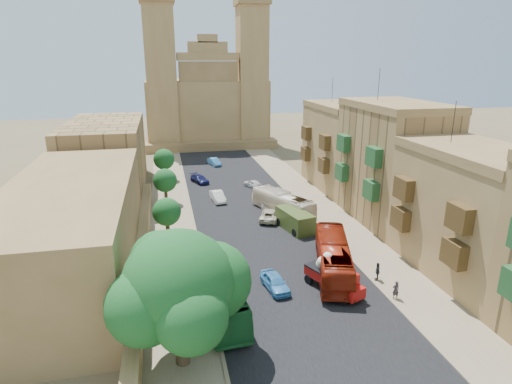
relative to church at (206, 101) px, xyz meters
name	(u,v)px	position (x,y,z in m)	size (l,w,h in m)	color
ground	(350,384)	(0.00, -78.61, -9.52)	(260.00, 260.00, 0.00)	brown
road_surface	(249,213)	(0.00, -48.61, -9.51)	(14.00, 140.00, 0.01)	black
sidewalk_east	(321,208)	(9.50, -48.61, -9.51)	(5.00, 140.00, 0.01)	#807054
sidewalk_west	(172,219)	(-9.50, -48.61, -9.51)	(5.00, 140.00, 0.01)	#807054
kerb_east	(303,209)	(7.00, -48.61, -9.46)	(0.25, 140.00, 0.12)	#807054
kerb_west	(193,217)	(-7.00, -48.61, -9.46)	(0.25, 140.00, 0.12)	#807054
townhouse_b	(472,212)	(15.95, -67.61, -3.86)	(9.00, 14.00, 14.90)	olive
townhouse_c	(392,162)	(15.95, -53.61, -2.61)	(9.00, 14.00, 17.40)	olive
townhouse_d	(343,146)	(15.95, -39.61, -3.36)	(9.00, 14.00, 15.90)	olive
west_wall	(142,249)	(-12.50, -58.61, -8.62)	(1.00, 40.00, 1.80)	olive
west_building_low	(73,229)	(-18.00, -60.61, -5.32)	(10.00, 28.00, 8.40)	brown
west_building_mid	(107,157)	(-18.00, -34.61, -4.52)	(10.00, 22.00, 10.00)	olive
church	(206,101)	(0.00, 0.00, 0.00)	(28.00, 22.50, 36.30)	olive
ficus_tree	(180,288)	(-9.42, -74.61, -4.26)	(8.89, 8.18, 8.89)	#3D2F1E
street_tree_a	(169,264)	(-10.00, -66.61, -6.50)	(2.94, 2.94, 4.52)	#3D2F1E
street_tree_b	(167,212)	(-10.00, -54.61, -6.45)	(2.99, 2.99, 4.59)	#3D2F1E
street_tree_c	(165,181)	(-10.00, -42.61, -6.33)	(3.10, 3.10, 4.77)	#3D2F1E
street_tree_d	(164,159)	(-10.00, -30.61, -6.16)	(3.26, 3.26, 5.02)	#3D2F1E
red_truck	(334,275)	(3.11, -68.32, -8.14)	(3.83, 5.65, 3.13)	#B7120E
olive_pickup	(295,220)	(4.00, -54.77, -8.45)	(3.41, 5.64, 2.17)	#3A491B
bus_green_north	(218,291)	(-6.50, -69.00, -8.00)	(2.55, 10.91, 3.04)	#1D662D
bus_red_east	(333,257)	(4.22, -65.49, -7.97)	(2.60, 11.12, 3.10)	maroon
bus_cream_east	(283,203)	(4.00, -49.70, -8.12)	(2.34, 10.01, 2.79)	beige
car_blue_a	(275,282)	(-1.54, -67.10, -8.86)	(1.55, 3.86, 1.32)	#3D87C0
car_white_a	(218,196)	(-3.19, -42.98, -8.84)	(1.43, 4.11, 1.35)	white
car_cream	(270,215)	(1.95, -51.36, -8.89)	(2.07, 4.48, 1.25)	beige
car_dkblue	(200,179)	(-4.78, -33.41, -8.92)	(1.67, 4.12, 1.19)	#111541
car_white_b	(253,184)	(2.79, -37.55, -8.94)	(1.37, 3.40, 1.16)	silver
car_blue_b	(214,162)	(-1.13, -22.26, -8.86)	(1.38, 3.95, 1.30)	#3B80BC
pedestrian_a	(396,290)	(7.50, -70.55, -8.74)	(0.56, 0.37, 1.54)	#2E2C2F
pedestrian_c	(377,271)	(7.50, -67.50, -8.69)	(0.97, 0.40, 1.65)	#363539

